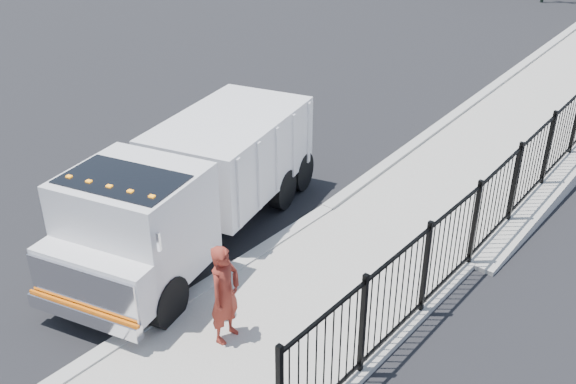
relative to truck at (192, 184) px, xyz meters
The scene contains 5 objects.
ground 2.32m from the truck, 38.25° to the right, with size 120.00×120.00×0.00m, color black.
curb 3.70m from the truck, 65.33° to the right, with size 0.30×12.00×0.16m, color #ADAAA3.
truck is the anchor object (origin of this frame).
worker 3.40m from the truck, 34.44° to the right, with size 0.66×0.43×1.81m, color maroon.
debris 3.05m from the truck, 32.79° to the right, with size 0.39×0.39×0.10m, color silver.
Camera 1 is at (7.59, -6.78, 7.45)m, focal length 40.00 mm.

